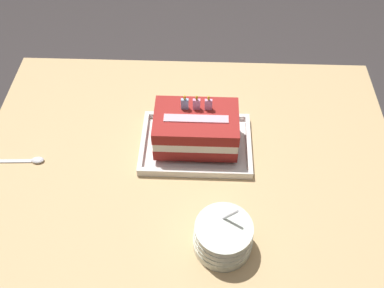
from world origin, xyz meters
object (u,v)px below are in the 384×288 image
object	(u,v)px
birthday_cake	(196,129)
bowl_stack	(223,236)
serving_spoon_near_tray	(31,160)
foil_tray	(196,145)

from	to	relation	value
birthday_cake	bowl_stack	xyz separation A→B (m)	(0.07, -0.29, -0.03)
bowl_stack	birthday_cake	bearing A→B (deg)	103.30
birthday_cake	bowl_stack	world-z (taller)	birthday_cake
bowl_stack	serving_spoon_near_tray	distance (m)	0.55
foil_tray	serving_spoon_near_tray	xyz separation A→B (m)	(-0.43, -0.07, -0.00)
birthday_cake	foil_tray	bearing A→B (deg)	-90.00
foil_tray	birthday_cake	bearing A→B (deg)	90.00
foil_tray	serving_spoon_near_tray	size ratio (longest dim) A/B	2.33
foil_tray	birthday_cake	distance (m)	0.07
foil_tray	bowl_stack	world-z (taller)	bowl_stack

